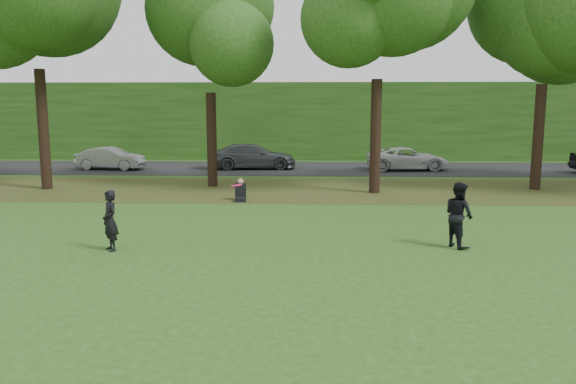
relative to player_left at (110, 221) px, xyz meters
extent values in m
plane|color=#234C17|center=(3.64, -2.79, -0.76)|extent=(120.00, 120.00, 0.00)
cube|color=#483C19|center=(3.64, 10.21, -0.76)|extent=(60.00, 7.00, 0.01)
cube|color=black|center=(3.64, 18.21, -0.75)|extent=(70.00, 7.00, 0.02)
cube|color=#1C4714|center=(3.64, 24.21, 1.74)|extent=(70.00, 3.00, 5.00)
imported|color=black|center=(0.00, 0.00, 0.00)|extent=(0.64, 0.66, 1.53)
imported|color=black|center=(8.78, 0.70, 0.08)|extent=(0.92, 1.01, 1.68)
imported|color=#939399|center=(-6.10, 17.21, -0.13)|extent=(3.86, 1.72, 1.23)
imported|color=#414549|center=(1.78, 17.80, -0.05)|extent=(4.96, 2.38, 1.39)
imported|color=silver|center=(10.37, 17.59, -0.13)|extent=(4.56, 2.32, 1.24)
cylinder|color=#FF156E|center=(3.19, -0.09, 0.92)|extent=(0.38, 0.38, 0.08)
cube|color=black|center=(2.37, 7.23, -0.68)|extent=(0.46, 0.60, 0.16)
cube|color=black|center=(2.34, 7.51, -0.40)|extent=(0.45, 0.38, 0.56)
sphere|color=tan|center=(2.34, 7.51, -0.04)|extent=(0.22, 0.22, 0.22)
cylinder|color=black|center=(-6.36, 10.01, 1.78)|extent=(0.44, 0.44, 5.08)
cylinder|color=black|center=(0.64, 11.11, 1.29)|extent=(0.44, 0.44, 4.12)
sphere|color=#1C4714|center=(0.64, 11.11, 6.10)|extent=(5.80, 5.80, 5.80)
cylinder|color=black|center=(7.64, 9.51, 1.55)|extent=(0.44, 0.44, 4.62)
cylinder|color=black|center=(14.64, 10.71, 1.46)|extent=(0.44, 0.44, 4.45)
sphere|color=#1C4714|center=(14.64, 10.71, 6.66)|extent=(6.20, 6.20, 6.20)
camera|label=1|loc=(4.96, -13.50, 2.88)|focal=35.00mm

